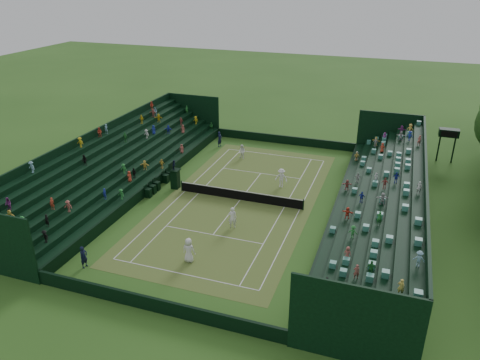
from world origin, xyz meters
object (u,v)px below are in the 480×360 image
at_px(umpire_chair, 175,176).
at_px(player_near_west, 189,250).
at_px(tennis_net, 240,195).
at_px(player_near_east, 232,217).
at_px(player_far_west, 242,152).
at_px(player_far_east, 281,178).

relative_size(umpire_chair, player_near_west, 1.52).
bearing_deg(player_near_west, tennis_net, -93.17).
bearing_deg(player_near_west, player_near_east, -104.76).
distance_m(umpire_chair, player_far_west, 9.88).
height_order(umpire_chair, player_far_west, umpire_chair).
bearing_deg(player_far_east, player_near_west, -98.14).
distance_m(player_near_east, player_far_east, 8.94).
bearing_deg(tennis_net, player_near_east, -77.79).
relative_size(player_near_east, player_far_east, 0.98).
xyz_separation_m(tennis_net, player_far_east, (2.76, 3.97, 0.41)).
bearing_deg(umpire_chair, player_near_west, -59.10).
xyz_separation_m(tennis_net, player_near_west, (-0.22, -10.33, 0.41)).
bearing_deg(player_far_west, player_near_east, -51.18).
height_order(tennis_net, player_far_west, player_far_west).
distance_m(umpire_chair, player_far_east, 10.07).
distance_m(player_far_west, player_far_east, 8.19).
distance_m(tennis_net, player_far_west, 10.15).
relative_size(umpire_chair, player_far_west, 1.78).
height_order(umpire_chair, player_near_west, umpire_chair).
bearing_deg(tennis_net, player_far_west, 108.06).
xyz_separation_m(player_near_west, player_far_east, (2.98, 14.31, -0.00)).
xyz_separation_m(player_near_west, player_near_east, (1.26, 5.53, -0.02)).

